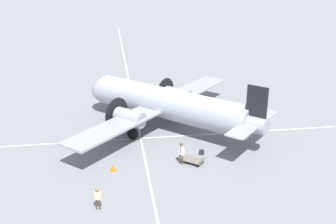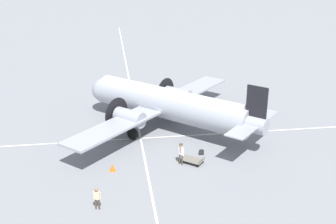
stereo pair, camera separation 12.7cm
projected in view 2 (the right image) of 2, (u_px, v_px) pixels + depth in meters
ground_plane at (168, 129)px, 41.80m from camera, size 300.00×300.00×0.00m
apron_line_eastwest at (171, 136)px, 40.01m from camera, size 120.00×0.16×0.01m
apron_line_northsouth at (139, 130)px, 41.42m from camera, size 0.16×120.00×0.01m
airliner_main at (164, 103)px, 41.10m from camera, size 19.56×19.69×6.06m
crew_foreground at (97, 196)px, 28.42m from camera, size 0.55×0.28×1.66m
passenger_boarding at (181, 151)px, 34.43m from camera, size 0.43×0.51×1.85m
suitcase_near_door at (201, 152)px, 36.33m from camera, size 0.43×0.14×0.51m
baggage_cart at (192, 160)px, 34.93m from camera, size 2.10×2.00×0.56m
traffic_cone at (113, 167)px, 33.69m from camera, size 0.47×0.47×0.62m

